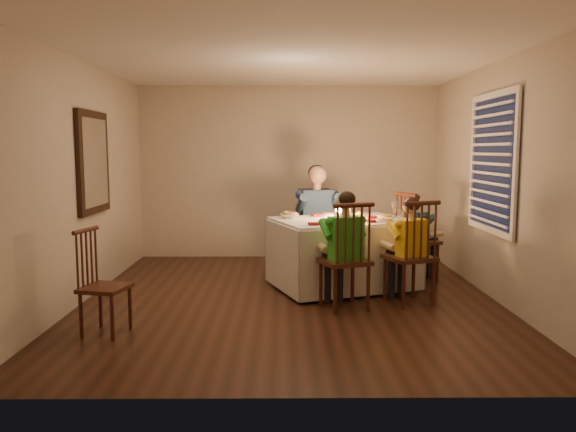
{
  "coord_description": "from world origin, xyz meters",
  "views": [
    {
      "loc": [
        -0.08,
        -6.06,
        1.64
      ],
      "look_at": [
        -0.02,
        0.15,
        0.91
      ],
      "focal_mm": 35.0,
      "sensor_mm": 36.0,
      "label": 1
    }
  ],
  "objects_px": {
    "chair_extra": "(107,334)",
    "adult": "(317,272)",
    "chair_near_left": "(344,308)",
    "serving_bowl": "(289,216)",
    "chair_adult": "(317,272)",
    "child_teal": "(416,280)",
    "dining_table": "(343,239)",
    "chair_near_right": "(408,303)",
    "chair_end": "(416,280)",
    "child_yellow": "(408,303)",
    "child_green": "(344,308)"
  },
  "relations": [
    {
      "from": "chair_adult",
      "to": "chair_near_left",
      "type": "xyz_separation_m",
      "value": [
        0.18,
        -1.75,
        0.0
      ]
    },
    {
      "from": "adult",
      "to": "child_yellow",
      "type": "bearing_deg",
      "value": -71.15
    },
    {
      "from": "chair_near_right",
      "to": "chair_end",
      "type": "height_order",
      "value": "same"
    },
    {
      "from": "chair_adult",
      "to": "child_teal",
      "type": "relative_size",
      "value": 1.03
    },
    {
      "from": "chair_extra",
      "to": "child_yellow",
      "type": "relative_size",
      "value": 0.84
    },
    {
      "from": "chair_end",
      "to": "chair_adult",
      "type": "bearing_deg",
      "value": 44.07
    },
    {
      "from": "dining_table",
      "to": "chair_end",
      "type": "xyz_separation_m",
      "value": [
        0.97,
        0.36,
        -0.59
      ]
    },
    {
      "from": "dining_table",
      "to": "chair_extra",
      "type": "distance_m",
      "value": 2.92
    },
    {
      "from": "chair_end",
      "to": "child_yellow",
      "type": "bearing_deg",
      "value": 137.99
    },
    {
      "from": "chair_adult",
      "to": "chair_near_right",
      "type": "height_order",
      "value": "same"
    },
    {
      "from": "dining_table",
      "to": "chair_extra",
      "type": "relative_size",
      "value": 1.96
    },
    {
      "from": "adult",
      "to": "child_teal",
      "type": "height_order",
      "value": "adult"
    },
    {
      "from": "chair_end",
      "to": "adult",
      "type": "xyz_separation_m",
      "value": [
        -1.23,
        0.48,
        0.0
      ]
    },
    {
      "from": "chair_near_right",
      "to": "chair_extra",
      "type": "relative_size",
      "value": 1.18
    },
    {
      "from": "dining_table",
      "to": "chair_near_right",
      "type": "bearing_deg",
      "value": -67.98
    },
    {
      "from": "chair_near_left",
      "to": "chair_end",
      "type": "relative_size",
      "value": 1.0
    },
    {
      "from": "dining_table",
      "to": "adult",
      "type": "distance_m",
      "value": 1.06
    },
    {
      "from": "chair_adult",
      "to": "chair_end",
      "type": "bearing_deg",
      "value": -32.52
    },
    {
      "from": "dining_table",
      "to": "child_green",
      "type": "height_order",
      "value": "dining_table"
    },
    {
      "from": "adult",
      "to": "chair_near_right",
      "type": "bearing_deg",
      "value": -71.15
    },
    {
      "from": "chair_extra",
      "to": "child_teal",
      "type": "xyz_separation_m",
      "value": [
        3.27,
        2.07,
        0.0
      ]
    },
    {
      "from": "child_green",
      "to": "child_yellow",
      "type": "relative_size",
      "value": 1.07
    },
    {
      "from": "dining_table",
      "to": "serving_bowl",
      "type": "height_order",
      "value": "serving_bowl"
    },
    {
      "from": "chair_extra",
      "to": "serving_bowl",
      "type": "distance_m",
      "value": 2.6
    },
    {
      "from": "chair_adult",
      "to": "child_yellow",
      "type": "height_order",
      "value": "child_yellow"
    },
    {
      "from": "chair_extra",
      "to": "adult",
      "type": "distance_m",
      "value": 3.27
    },
    {
      "from": "chair_near_left",
      "to": "child_yellow",
      "type": "relative_size",
      "value": 0.98
    },
    {
      "from": "chair_end",
      "to": "chair_near_left",
      "type": "bearing_deg",
      "value": 115.69
    },
    {
      "from": "chair_extra",
      "to": "child_teal",
      "type": "bearing_deg",
      "value": -45.16
    },
    {
      "from": "child_teal",
      "to": "child_green",
      "type": "bearing_deg",
      "value": 115.69
    },
    {
      "from": "chair_near_left",
      "to": "serving_bowl",
      "type": "xyz_separation_m",
      "value": [
        -0.56,
        1.01,
        0.85
      ]
    },
    {
      "from": "chair_near_left",
      "to": "serving_bowl",
      "type": "bearing_deg",
      "value": -81.08
    },
    {
      "from": "child_teal",
      "to": "chair_near_left",
      "type": "bearing_deg",
      "value": 115.69
    },
    {
      "from": "child_teal",
      "to": "chair_adult",
      "type": "bearing_deg",
      "value": 44.07
    },
    {
      "from": "child_teal",
      "to": "dining_table",
      "type": "bearing_deg",
      "value": 85.9
    },
    {
      "from": "adult",
      "to": "serving_bowl",
      "type": "relative_size",
      "value": 6.21
    },
    {
      "from": "chair_near_left",
      "to": "adult",
      "type": "relative_size",
      "value": 0.78
    },
    {
      "from": "serving_bowl",
      "to": "chair_adult",
      "type": "bearing_deg",
      "value": 62.53
    },
    {
      "from": "chair_adult",
      "to": "child_green",
      "type": "relative_size",
      "value": 0.92
    },
    {
      "from": "chair_end",
      "to": "chair_extra",
      "type": "height_order",
      "value": "chair_end"
    },
    {
      "from": "dining_table",
      "to": "chair_near_left",
      "type": "height_order",
      "value": "dining_table"
    },
    {
      "from": "dining_table",
      "to": "child_yellow",
      "type": "relative_size",
      "value": 1.64
    },
    {
      "from": "child_yellow",
      "to": "chair_near_right",
      "type": "bearing_deg",
      "value": 180.0
    },
    {
      "from": "chair_near_right",
      "to": "serving_bowl",
      "type": "xyz_separation_m",
      "value": [
        -1.28,
        0.81,
        0.85
      ]
    },
    {
      "from": "chair_adult",
      "to": "chair_near_right",
      "type": "relative_size",
      "value": 1.0
    },
    {
      "from": "chair_near_left",
      "to": "chair_near_right",
      "type": "xyz_separation_m",
      "value": [
        0.72,
        0.2,
        0.0
      ]
    },
    {
      "from": "child_yellow",
      "to": "serving_bowl",
      "type": "height_order",
      "value": "serving_bowl"
    },
    {
      "from": "serving_bowl",
      "to": "chair_extra",
      "type": "bearing_deg",
      "value": -132.51
    },
    {
      "from": "chair_extra",
      "to": "child_green",
      "type": "xyz_separation_m",
      "value": [
        2.22,
        0.8,
        0.0
      ]
    },
    {
      "from": "chair_near_left",
      "to": "serving_bowl",
      "type": "height_order",
      "value": "serving_bowl"
    }
  ]
}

